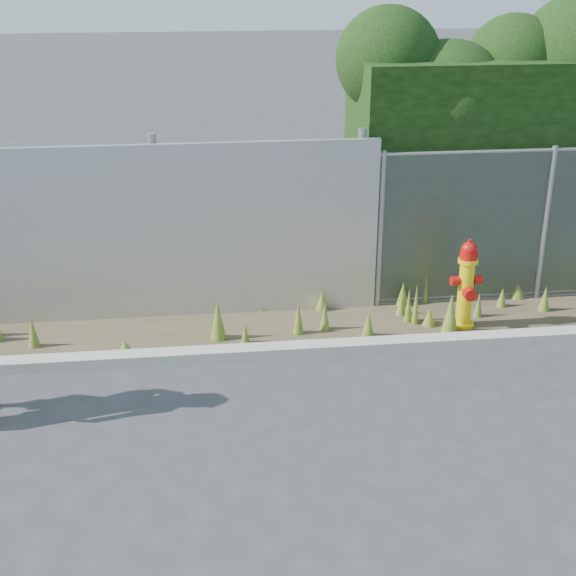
# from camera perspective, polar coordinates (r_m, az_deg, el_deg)

# --- Properties ---
(ground) EXTENTS (80.00, 80.00, 0.00)m
(ground) POSITION_cam_1_polar(r_m,az_deg,el_deg) (7.71, 3.49, -10.86)
(ground) COLOR #363638
(ground) RESTS_ON ground
(curb) EXTENTS (16.00, 0.22, 0.12)m
(curb) POSITION_cam_1_polar(r_m,az_deg,el_deg) (9.21, 1.57, -4.33)
(curb) COLOR #ADA99C
(curb) RESTS_ON ground
(weed_strip) EXTENTS (16.00, 1.33, 0.54)m
(weed_strip) POSITION_cam_1_polar(r_m,az_deg,el_deg) (9.71, -1.62, -2.34)
(weed_strip) COLOR #483C29
(weed_strip) RESTS_ON ground
(corrugated_fence) EXTENTS (8.50, 0.21, 2.30)m
(corrugated_fence) POSITION_cam_1_polar(r_m,az_deg,el_deg) (10.04, -18.10, 3.35)
(corrugated_fence) COLOR #B2B5BA
(corrugated_fence) RESTS_ON ground
(fire_hydrant) EXTENTS (0.38, 0.34, 1.14)m
(fire_hydrant) POSITION_cam_1_polar(r_m,az_deg,el_deg) (9.85, 12.54, 0.16)
(fire_hydrant) COLOR yellow
(fire_hydrant) RESTS_ON ground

